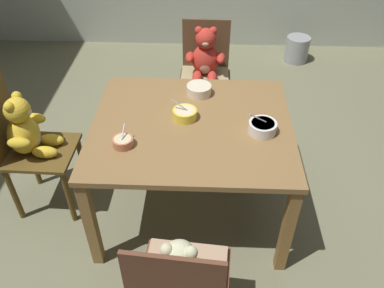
% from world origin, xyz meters
% --- Properties ---
extents(ground_plane, '(5.20, 5.20, 0.04)m').
position_xyz_m(ground_plane, '(0.00, 0.00, -0.02)').
color(ground_plane, '#717053').
extents(dining_table, '(1.17, 1.02, 0.70)m').
position_xyz_m(dining_table, '(0.00, 0.00, 0.62)').
color(dining_table, olive).
rests_on(dining_table, ground_plane).
extents(teddy_chair_near_front, '(0.44, 0.45, 0.94)m').
position_xyz_m(teddy_chair_near_front, '(-0.01, -0.92, 0.55)').
color(teddy_chair_near_front, brown).
rests_on(teddy_chair_near_front, ground_plane).
extents(teddy_chair_near_left, '(0.43, 0.39, 0.95)m').
position_xyz_m(teddy_chair_near_left, '(-1.01, 0.00, 0.58)').
color(teddy_chair_near_left, brown).
rests_on(teddy_chair_near_left, ground_plane).
extents(teddy_chair_far_center, '(0.41, 0.43, 0.89)m').
position_xyz_m(teddy_chair_far_center, '(0.07, 0.92, 0.58)').
color(teddy_chair_far_center, brown).
rests_on(teddy_chair_far_center, ground_plane).
extents(porridge_bowl_yellow_center, '(0.15, 0.14, 0.13)m').
position_xyz_m(porridge_bowl_yellow_center, '(-0.04, 0.05, 0.73)').
color(porridge_bowl_yellow_center, yellow).
rests_on(porridge_bowl_yellow_center, dining_table).
extents(porridge_bowl_terracotta_near_left, '(0.11, 0.12, 0.10)m').
position_xyz_m(porridge_bowl_terracotta_near_left, '(-0.36, -0.21, 0.73)').
color(porridge_bowl_terracotta_near_left, '#BD6E4C').
rests_on(porridge_bowl_terracotta_near_left, dining_table).
extents(porridge_bowl_cream_far_center, '(0.16, 0.16, 0.06)m').
position_xyz_m(porridge_bowl_cream_far_center, '(0.03, 0.32, 0.73)').
color(porridge_bowl_cream_far_center, beige).
rests_on(porridge_bowl_cream_far_center, dining_table).
extents(porridge_bowl_white_near_right, '(0.17, 0.16, 0.14)m').
position_xyz_m(porridge_bowl_white_near_right, '(0.40, -0.06, 0.74)').
color(porridge_bowl_white_near_right, silver).
rests_on(porridge_bowl_white_near_right, dining_table).
extents(metal_pail, '(0.25, 0.25, 0.27)m').
position_xyz_m(metal_pail, '(1.06, 2.15, 0.14)').
color(metal_pail, '#93969B').
rests_on(metal_pail, ground_plane).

